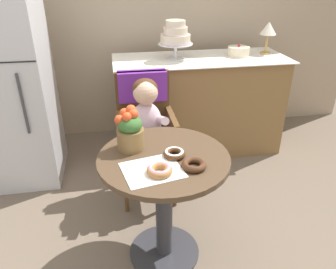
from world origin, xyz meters
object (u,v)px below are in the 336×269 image
at_px(wicker_chair, 144,116).
at_px(round_layer_cake, 239,51).
at_px(cafe_table, 164,188).
at_px(seated_child, 147,120).
at_px(refrigerator, 5,80).
at_px(donut_front, 194,164).
at_px(donut_mid, 174,153).
at_px(table_lamp, 268,30).
at_px(flower_vase, 130,130).
at_px(donut_side, 159,170).
at_px(tiered_cake_stand, 175,36).

bearing_deg(wicker_chair, round_layer_cake, 28.62).
xyz_separation_m(cafe_table, seated_child, (-0.03, 0.56, 0.17)).
bearing_deg(refrigerator, donut_front, -46.26).
height_order(cafe_table, round_layer_cake, round_layer_cake).
distance_m(donut_mid, table_lamp, 1.81).
bearing_deg(cafe_table, seated_child, 92.82).
bearing_deg(round_layer_cake, donut_mid, -122.40).
xyz_separation_m(cafe_table, flower_vase, (-0.17, 0.11, 0.32)).
bearing_deg(flower_vase, wicker_chair, 76.98).
bearing_deg(round_layer_cake, wicker_chair, -146.88).
distance_m(cafe_table, donut_mid, 0.24).
bearing_deg(table_lamp, cafe_table, -131.09).
height_order(seated_child, donut_mid, seated_child).
relative_size(table_lamp, refrigerator, 0.17).
distance_m(cafe_table, flower_vase, 0.38).
bearing_deg(donut_side, seated_child, 88.48).
height_order(cafe_table, donut_front, donut_front).
relative_size(flower_vase, refrigerator, 0.15).
relative_size(seated_child, flower_vase, 2.92).
bearing_deg(seated_child, donut_front, -77.02).
height_order(wicker_chair, refrigerator, refrigerator).
height_order(seated_child, round_layer_cake, round_layer_cake).
bearing_deg(refrigerator, wicker_chair, -20.48).
relative_size(donut_mid, refrigerator, 0.07).
bearing_deg(table_lamp, seated_child, -146.81).
xyz_separation_m(seated_child, round_layer_cake, (0.93, 0.76, 0.26)).
xyz_separation_m(donut_side, round_layer_cake, (0.95, 1.49, 0.20)).
relative_size(cafe_table, donut_front, 5.67).
xyz_separation_m(wicker_chair, tiered_cake_stand, (0.34, 0.58, 0.46)).
bearing_deg(seated_child, tiered_cake_stand, 65.04).
bearing_deg(donut_mid, table_lamp, 50.54).
bearing_deg(tiered_cake_stand, seated_child, -114.96).
height_order(donut_mid, tiered_cake_stand, tiered_cake_stand).
relative_size(donut_side, round_layer_cake, 0.66).
relative_size(wicker_chair, table_lamp, 3.35).
bearing_deg(seated_child, cafe_table, -87.18).
bearing_deg(table_lamp, tiered_cake_stand, -176.59).
bearing_deg(round_layer_cake, flower_vase, -131.51).
height_order(donut_mid, round_layer_cake, round_layer_cake).
relative_size(flower_vase, tiered_cake_stand, 0.76).
xyz_separation_m(donut_front, flower_vase, (-0.30, 0.25, 0.09)).
xyz_separation_m(donut_mid, refrigerator, (-1.11, 1.11, 0.11)).
height_order(donut_side, refrigerator, refrigerator).
bearing_deg(refrigerator, cafe_table, -46.33).
bearing_deg(refrigerator, donut_mid, -45.18).
xyz_separation_m(donut_side, refrigerator, (-1.00, 1.26, 0.11)).
relative_size(donut_mid, donut_side, 0.92).
distance_m(wicker_chair, round_layer_cake, 1.15).
relative_size(cafe_table, refrigerator, 0.42).
xyz_separation_m(donut_mid, flower_vase, (-0.22, 0.13, 0.09)).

